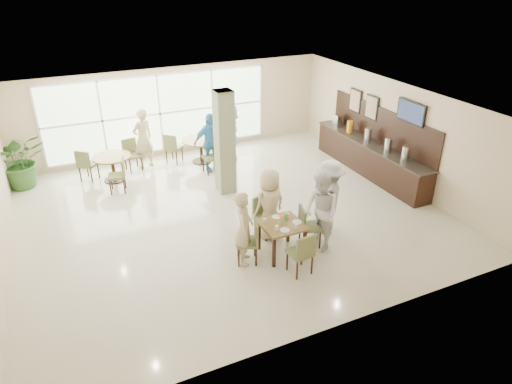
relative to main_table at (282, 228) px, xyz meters
name	(u,v)px	position (x,y,z in m)	size (l,w,h in m)	color
ground	(229,213)	(-0.37, 2.14, -0.64)	(10.00, 10.00, 0.00)	beige
room_shell	(227,150)	(-0.37, 2.14, 1.06)	(10.00, 10.00, 10.00)	white
window_bank	(160,114)	(-0.87, 6.60, 0.76)	(7.00, 0.04, 7.00)	silver
column	(225,143)	(0.03, 3.34, 0.76)	(0.45, 0.45, 2.80)	#69714E
main_table	(282,228)	(0.00, 0.00, 0.00)	(0.86, 0.86, 0.75)	brown
round_table_left	(112,162)	(-2.65, 5.32, -0.08)	(1.08, 1.08, 0.75)	brown
round_table_right	(201,144)	(0.08, 5.56, -0.05)	(1.20, 1.20, 0.75)	brown
chairs_main_table	(281,234)	(0.00, 0.04, -0.17)	(2.08, 2.09, 0.95)	brown
chairs_table_left	(113,165)	(-2.65, 5.33, -0.17)	(1.88, 1.81, 0.95)	brown
chairs_table_right	(202,148)	(0.08, 5.49, -0.17)	(2.18, 1.78, 0.95)	brown
tabletop_clutter	(283,221)	(0.02, -0.01, 0.17)	(0.77, 0.75, 0.21)	white
buffet_counter	(370,156)	(4.33, 2.64, -0.09)	(0.64, 4.70, 1.95)	black
wall_tv	(411,112)	(4.57, 1.54, 1.51)	(0.06, 1.00, 0.58)	black
framed_art_a	(372,107)	(4.58, 3.14, 1.21)	(0.05, 0.55, 0.70)	black
framed_art_b	(355,101)	(4.58, 3.94, 1.21)	(0.05, 0.55, 0.70)	black
potted_plant	(20,160)	(-4.98, 5.98, 0.14)	(1.41, 1.41, 1.56)	#2F5E25
teen_left	(244,228)	(-0.83, 0.08, 0.17)	(0.59, 0.39, 1.63)	tan
teen_far	(270,204)	(0.08, 0.75, 0.18)	(0.81, 0.44, 1.65)	tan
teen_right	(321,212)	(0.86, -0.12, 0.25)	(0.87, 0.68, 1.78)	white
teen_standing	(329,197)	(1.39, 0.38, 0.25)	(1.15, 0.66, 1.78)	#B5B5B7
adult_a	(210,142)	(0.14, 4.83, 0.24)	(1.04, 0.59, 1.77)	#3F87BD
adult_b	(230,132)	(1.04, 5.47, 0.23)	(1.63, 0.70, 1.76)	white
adult_standing	(143,139)	(-1.61, 5.88, 0.28)	(0.67, 0.44, 1.85)	tan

